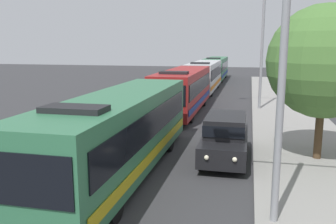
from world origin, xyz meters
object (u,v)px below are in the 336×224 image
at_px(white_suv, 225,136).
at_px(bus_fourth_in_line, 216,68).
at_px(bus_middle, 205,75).
at_px(streetlamp_mid, 263,36).
at_px(bus_second_in_line, 183,89).
at_px(streetlamp_near, 284,40).
at_px(bus_lead, 121,130).
at_px(roadside_tree, 324,62).

bearing_deg(white_suv, bus_fourth_in_line, 96.04).
bearing_deg(bus_middle, streetlamp_mid, -61.91).
relative_size(bus_second_in_line, streetlamp_near, 1.42).
xyz_separation_m(bus_fourth_in_line, streetlamp_near, (5.40, -40.43, 3.28)).
bearing_deg(streetlamp_mid, bus_lead, -109.98).
bearing_deg(bus_second_in_line, bus_fourth_in_line, 90.00).
bearing_deg(bus_lead, white_suv, 35.21).
height_order(bus_lead, bus_fourth_in_line, same).
distance_m(bus_second_in_line, bus_fourth_in_line, 24.79).
distance_m(bus_lead, bus_second_in_line, 12.79).
xyz_separation_m(bus_middle, bus_fourth_in_line, (0.00, 12.62, 0.00)).
bearing_deg(bus_second_in_line, bus_middle, 90.00).
bearing_deg(roadside_tree, bus_fourth_in_line, 102.31).
xyz_separation_m(bus_lead, white_suv, (3.70, 2.61, -0.66)).
distance_m(bus_middle, streetlamp_near, 28.53).
distance_m(bus_lead, streetlamp_mid, 16.25).
bearing_deg(bus_fourth_in_line, bus_lead, -90.00).
height_order(bus_middle, roadside_tree, roadside_tree).
bearing_deg(white_suv, bus_middle, 99.39).
distance_m(bus_lead, streetlamp_near, 6.93).
bearing_deg(bus_lead, bus_middle, 90.00).
xyz_separation_m(bus_middle, streetlamp_near, (5.40, -27.82, 3.28)).
bearing_deg(bus_second_in_line, roadside_tree, -52.00).
xyz_separation_m(bus_lead, bus_middle, (0.00, 24.96, 0.00)).
relative_size(bus_second_in_line, streetlamp_mid, 1.26).
bearing_deg(streetlamp_near, bus_second_in_line, 109.04).
bearing_deg(streetlamp_near, bus_lead, 152.11).
distance_m(bus_middle, roadside_tree, 23.17).
relative_size(bus_lead, bus_middle, 1.00).
height_order(bus_middle, streetlamp_mid, streetlamp_mid).
distance_m(bus_middle, streetlamp_mid, 12.08).
xyz_separation_m(bus_second_in_line, bus_middle, (0.00, 12.18, 0.00)).
bearing_deg(streetlamp_near, bus_fourth_in_line, 97.60).
xyz_separation_m(bus_middle, white_suv, (3.70, -22.35, -0.66)).
bearing_deg(streetlamp_mid, white_suv, -97.91).
relative_size(white_suv, streetlamp_near, 0.62).
height_order(streetlamp_near, roadside_tree, streetlamp_near).
bearing_deg(bus_lead, streetlamp_near, -27.89).
xyz_separation_m(streetlamp_mid, roadside_tree, (2.11, -11.67, -1.31)).
relative_size(bus_middle, white_suv, 2.47).
height_order(bus_fourth_in_line, streetlamp_mid, streetlamp_mid).
relative_size(bus_lead, roadside_tree, 1.88).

